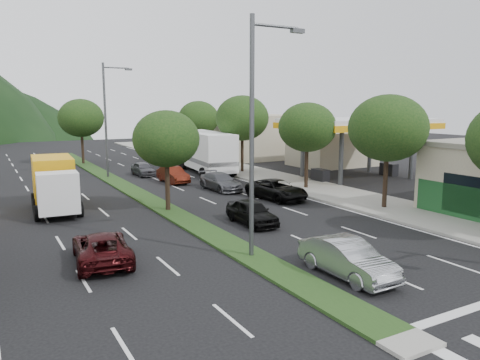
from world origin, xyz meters
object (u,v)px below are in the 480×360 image
tree_med_far (81,118)px  streetlight_mid (108,115)px  sedan_silver (347,258)px  motorhome (205,151)px  car_queue_a (252,212)px  streetlight_near (256,126)px  car_queue_c (173,175)px  car_queue_e (143,169)px  car_queue_b (220,182)px  tree_r_c (307,127)px  suv_maroon (102,247)px  tree_r_e (198,118)px  car_queue_d (277,190)px  tree_r_d (242,118)px  box_truck (54,186)px  tree_r_b (388,128)px  tree_med_near (166,139)px

tree_med_far → streetlight_mid: bearing=-88.9°
sedan_silver → motorhome: bearing=75.3°
car_queue_a → streetlight_near: bearing=-117.1°
tree_med_far → car_queue_c: 17.24m
tree_med_far → streetlight_mid: (0.21, -11.00, 0.58)m
tree_med_far → car_queue_e: (3.17, -11.16, -4.38)m
car_queue_b → car_queue_c: (-1.90, 5.00, 0.01)m
tree_r_c → suv_maroon: size_ratio=1.40×
tree_r_e → car_queue_d: (-4.15, -22.16, -4.21)m
suv_maroon → car_queue_e: size_ratio=1.26×
tree_r_d → car_queue_d: bearing=-108.9°
streetlight_mid → car_queue_e: 5.78m
streetlight_near → car_queue_d: 13.39m
tree_r_c → box_truck: bearing=174.7°
streetlight_near → sedan_silver: streetlight_near is taller
tree_r_c → tree_r_d: tree_r_d is taller
car_queue_b → tree_r_b: bearing=-63.7°
tree_r_b → car_queue_d: (-4.15, 5.84, -4.36)m
box_truck → car_queue_c: bearing=-144.7°
tree_r_e → tree_med_far: size_ratio=0.97×
tree_r_b → box_truck: 20.69m
sedan_silver → car_queue_b: size_ratio=0.96×
tree_r_b → tree_med_near: 13.43m
motorhome → car_queue_a: bearing=-101.4°
streetlight_near → streetlight_mid: 25.00m
suv_maroon → motorhome: size_ratio=0.45×
tree_r_b → car_queue_c: (-7.85, 15.84, -4.37)m
tree_r_c → box_truck: (-17.95, 1.67, -3.22)m
tree_med_far → car_queue_b: size_ratio=1.54×
tree_r_b → streetlight_mid: size_ratio=0.69×
tree_r_d → tree_r_e: bearing=90.0°
tree_r_e → car_queue_e: tree_r_e is taller
tree_r_d → tree_med_near: (-12.00, -12.00, -0.75)m
tree_r_c → car_queue_e: (-8.83, 12.84, -4.12)m
tree_r_d → streetlight_mid: bearing=165.7°
tree_r_c → car_queue_d: (-4.15, -2.16, -4.07)m
tree_r_d → tree_r_e: tree_r_d is taller
tree_r_c → car_queue_a: size_ratio=1.65×
tree_med_near → tree_med_far: tree_med_far is taller
tree_med_far → box_truck: size_ratio=1.03×
suv_maroon → car_queue_b: 17.05m
tree_med_far → streetlight_mid: size_ratio=0.69×
car_queue_b → car_queue_d: (1.80, -5.00, 0.02)m
tree_med_far → car_queue_d: size_ratio=1.42×
car_queue_c → car_queue_d: 10.66m
tree_r_b → box_truck: (-17.95, 9.67, -3.51)m
tree_r_b → tree_med_near: (-12.00, 6.00, -0.61)m
tree_r_d → box_truck: 20.13m
tree_med_near → streetlight_mid: streetlight_mid is taller
tree_r_c → car_queue_a: (-9.11, -7.16, -4.08)m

